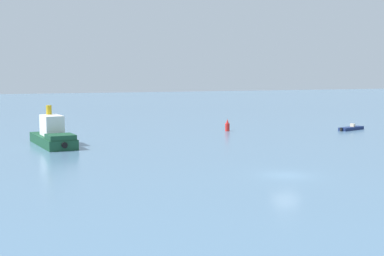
% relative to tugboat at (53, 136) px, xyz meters
% --- Properties ---
extents(ground_plane, '(400.00, 400.00, 0.00)m').
position_rel_tugboat_xyz_m(ground_plane, '(16.78, -28.54, -1.28)').
color(ground_plane, slate).
extents(tugboat, '(4.56, 12.19, 5.03)m').
position_rel_tugboat_xyz_m(tugboat, '(0.00, 0.00, 0.00)').
color(tugboat, '#19472D').
rests_on(tugboat, ground).
extents(fishing_skiff, '(5.59, 3.07, 1.00)m').
position_rel_tugboat_xyz_m(fishing_skiff, '(47.18, 1.54, -1.01)').
color(fishing_skiff, navy).
rests_on(fishing_skiff, ground).
extents(channel_buoy_red, '(0.70, 0.70, 1.90)m').
position_rel_tugboat_xyz_m(channel_buoy_red, '(27.97, 7.43, -0.47)').
color(channel_buoy_red, red).
rests_on(channel_buoy_red, ground).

